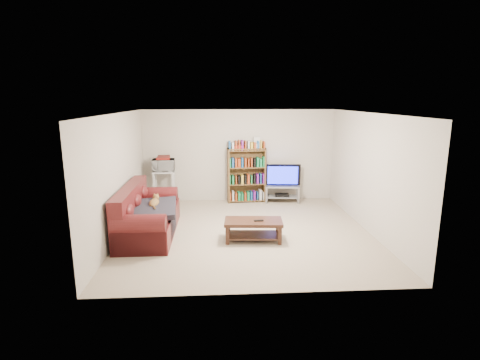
{
  "coord_description": "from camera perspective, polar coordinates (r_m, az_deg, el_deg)",
  "views": [
    {
      "loc": [
        -0.57,
        -7.25,
        2.67
      ],
      "look_at": [
        -0.1,
        0.4,
        1.0
      ],
      "focal_mm": 28.0,
      "sensor_mm": 36.0,
      "label": 1
    }
  ],
  "objects": [
    {
      "name": "floor",
      "position": [
        7.75,
        0.93,
        -7.87
      ],
      "size": [
        5.0,
        5.0,
        0.0
      ],
      "primitive_type": "plane",
      "color": "#BDA88C",
      "rests_on": "ground"
    },
    {
      "name": "game_boxes",
      "position": [
        9.59,
        -11.63,
        3.27
      ],
      "size": [
        0.33,
        0.29,
        0.05
      ],
      "primitive_type": "cube",
      "rotation": [
        0.0,
        0.0,
        0.04
      ],
      "color": "maroon",
      "rests_on": "microwave"
    },
    {
      "name": "remote",
      "position": [
        7.13,
        2.87,
        -6.19
      ],
      "size": [
        0.18,
        0.06,
        0.02
      ],
      "primitive_type": "cube",
      "rotation": [
        0.0,
        0.0,
        0.08
      ],
      "color": "black",
      "rests_on": "coffee_table"
    },
    {
      "name": "wall_left",
      "position": [
        7.65,
        -18.06,
        0.59
      ],
      "size": [
        0.0,
        5.0,
        5.0
      ],
      "primitive_type": "plane",
      "rotation": [
        1.57,
        0.0,
        1.57
      ],
      "color": "beige",
      "rests_on": "ground"
    },
    {
      "name": "ceiling",
      "position": [
        7.28,
        0.99,
        10.16
      ],
      "size": [
        5.0,
        5.0,
        0.0
      ],
      "primitive_type": "plane",
      "rotation": [
        3.14,
        0.0,
        0.0
      ],
      "color": "white",
      "rests_on": "ground"
    },
    {
      "name": "wall_front",
      "position": [
        5.01,
        3.17,
        -4.82
      ],
      "size": [
        5.0,
        0.0,
        5.0
      ],
      "primitive_type": "plane",
      "rotation": [
        -1.57,
        0.0,
        0.0
      ],
      "color": "beige",
      "rests_on": "ground"
    },
    {
      "name": "television",
      "position": [
        9.8,
        6.48,
        0.72
      ],
      "size": [
        0.96,
        0.22,
        0.55
      ],
      "primitive_type": "imported",
      "rotation": [
        0.0,
        0.0,
        3.04
      ],
      "color": "black",
      "rests_on": "tv_stand"
    },
    {
      "name": "cat",
      "position": [
        7.7,
        -12.94,
        -3.43
      ],
      "size": [
        0.25,
        0.62,
        0.19
      ],
      "primitive_type": null,
      "rotation": [
        0.0,
        0.0,
        0.0
      ],
      "color": "brown",
      "rests_on": "sofa"
    },
    {
      "name": "bookshelf",
      "position": [
        9.78,
        0.99,
        0.86
      ],
      "size": [
        1.01,
        0.37,
        1.43
      ],
      "rotation": [
        0.0,
        0.0,
        0.07
      ],
      "color": "brown",
      "rests_on": "floor"
    },
    {
      "name": "microwave",
      "position": [
        9.62,
        -11.58,
        2.23
      ],
      "size": [
        0.56,
        0.39,
        0.3
      ],
      "primitive_type": "imported",
      "rotation": [
        0.0,
        0.0,
        0.04
      ],
      "color": "silver",
      "rests_on": "microwave_stand"
    },
    {
      "name": "wall_back",
      "position": [
        9.88,
        -0.16,
        3.74
      ],
      "size": [
        5.0,
        0.0,
        5.0
      ],
      "primitive_type": "plane",
      "rotation": [
        1.57,
        0.0,
        0.0
      ],
      "color": "beige",
      "rests_on": "ground"
    },
    {
      "name": "tv_stand",
      "position": [
        9.89,
        6.43,
        -1.64
      ],
      "size": [
        0.92,
        0.48,
        0.44
      ],
      "rotation": [
        0.0,
        0.0,
        -0.1
      ],
      "color": "#999EA3",
      "rests_on": "floor"
    },
    {
      "name": "wall_right",
      "position": [
        8.01,
        19.09,
        1.03
      ],
      "size": [
        0.0,
        5.0,
        5.0
      ],
      "primitive_type": "plane",
      "rotation": [
        1.57,
        0.0,
        -1.57
      ],
      "color": "beige",
      "rests_on": "ground"
    },
    {
      "name": "coffee_table",
      "position": [
        7.22,
        2.05,
        -7.07
      ],
      "size": [
        1.14,
        0.63,
        0.4
      ],
      "rotation": [
        0.0,
        0.0,
        -0.07
      ],
      "color": "#351D12",
      "rests_on": "floor"
    },
    {
      "name": "dvd_player",
      "position": [
        9.92,
        6.41,
        -2.27
      ],
      "size": [
        0.38,
        0.28,
        0.06
      ],
      "primitive_type": "cube",
      "rotation": [
        0.0,
        0.0,
        -0.1
      ],
      "color": "black",
      "rests_on": "tv_stand"
    },
    {
      "name": "blanket",
      "position": [
        7.52,
        -13.17,
        -4.3
      ],
      "size": [
        0.98,
        1.22,
        0.19
      ],
      "primitive_type": "cube",
      "rotation": [
        0.05,
        -0.04,
        0.08
      ],
      "color": "#28252F",
      "rests_on": "sofa"
    },
    {
      "name": "sofa",
      "position": [
        7.77,
        -14.29,
        -5.58
      ],
      "size": [
        1.0,
        2.29,
        0.98
      ],
      "rotation": [
        0.0,
        0.0,
        0.0
      ],
      "color": "#571618",
      "rests_on": "floor"
    },
    {
      "name": "microwave_stand",
      "position": [
        9.71,
        -11.46,
        -0.48
      ],
      "size": [
        0.57,
        0.42,
        0.88
      ],
      "rotation": [
        0.0,
        0.0,
        0.04
      ],
      "color": "silver",
      "rests_on": "floor"
    },
    {
      "name": "shelf_clutter",
      "position": [
        9.68,
        1.57,
        5.51
      ],
      "size": [
        0.73,
        0.26,
        0.28
      ],
      "rotation": [
        0.0,
        0.0,
        0.07
      ],
      "color": "silver",
      "rests_on": "bookshelf"
    }
  ]
}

